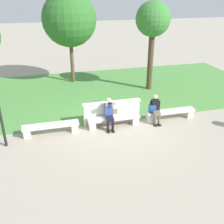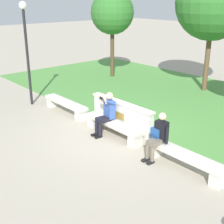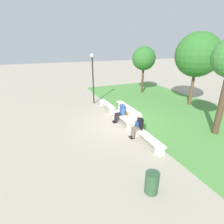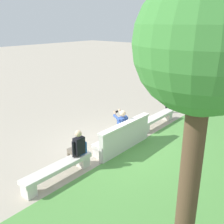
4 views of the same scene
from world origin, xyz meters
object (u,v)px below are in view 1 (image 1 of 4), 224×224
object	(u,v)px
bench_near	(114,120)
person_photographer	(109,112)
bench_main	(51,127)
tree_behind_wall	(69,19)
backpack	(152,109)
person_distant	(155,108)
tree_left_background	(153,21)
bench_mid	(170,113)

from	to	relation	value
bench_near	person_photographer	distance (m)	0.49
bench_main	tree_behind_wall	size ratio (longest dim) A/B	0.42
backpack	bench_near	bearing A→B (deg)	179.82
person_distant	tree_left_background	bearing A→B (deg)	71.74
person_photographer	tree_left_background	distance (m)	6.12
backpack	tree_left_background	xyz separation A→B (m)	(1.44, 3.95, 3.21)
person_photographer	person_distant	xyz separation A→B (m)	(2.09, 0.01, -0.06)
person_distant	tree_behind_wall	world-z (taller)	tree_behind_wall
tree_behind_wall	bench_mid	bearing A→B (deg)	-60.26
backpack	bench_mid	bearing A→B (deg)	0.34
bench_main	person_photographer	bearing A→B (deg)	-1.83
bench_mid	person_photographer	distance (m)	2.90
bench_main	bench_near	distance (m)	2.65
person_photographer	tree_left_background	xyz separation A→B (m)	(3.41, 4.03, 3.10)
person_photographer	person_distant	distance (m)	2.09
person_photographer	backpack	size ratio (longest dim) A/B	3.08
bench_mid	tree_left_background	size ratio (longest dim) A/B	0.46
person_distant	tree_left_background	distance (m)	5.28
bench_main	bench_mid	bearing A→B (deg)	0.00
person_photographer	backpack	world-z (taller)	person_photographer
person_photographer	person_distant	bearing A→B (deg)	0.30
bench_main	tree_left_background	xyz separation A→B (m)	(5.83, 3.95, 3.53)
person_photographer	backpack	xyz separation A→B (m)	(1.97, 0.07, -0.11)
person_distant	person_photographer	bearing A→B (deg)	-179.70
bench_main	person_distant	world-z (taller)	person_distant
tree_behind_wall	tree_left_background	xyz separation A→B (m)	(4.17, -2.40, 0.05)
bench_mid	backpack	distance (m)	0.96
bench_mid	tree_left_background	distance (m)	5.32
bench_mid	backpack	world-z (taller)	backpack
person_photographer	person_distant	size ratio (longest dim) A/B	1.05
bench_near	bench_main	bearing A→B (deg)	180.00
bench_main	bench_near	world-z (taller)	same
person_distant	tree_left_background	xyz separation A→B (m)	(1.33, 4.02, 3.16)
backpack	tree_behind_wall	world-z (taller)	tree_behind_wall
backpack	tree_left_background	bearing A→B (deg)	69.94
backpack	tree_behind_wall	size ratio (longest dim) A/B	0.08
bench_main	person_distant	xyz separation A→B (m)	(4.51, -0.07, 0.36)
person_photographer	tree_behind_wall	xyz separation A→B (m)	(-0.76, 6.43, 3.05)
bench_main	bench_near	size ratio (longest dim) A/B	1.00
bench_near	backpack	xyz separation A→B (m)	(1.74, -0.01, 0.32)
bench_near	bench_mid	distance (m)	2.65
bench_mid	tree_behind_wall	bearing A→B (deg)	119.74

